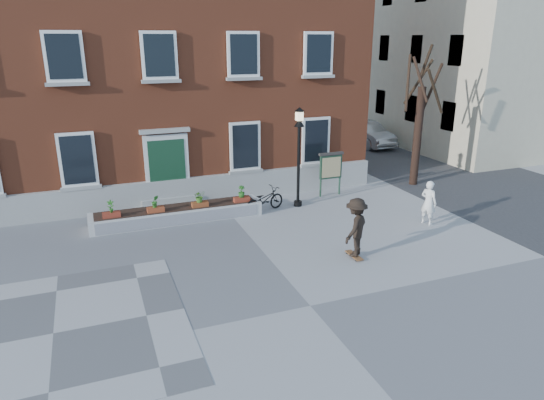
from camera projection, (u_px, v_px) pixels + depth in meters
name	position (u px, v px, depth m)	size (l,w,h in m)	color
ground	(310.00, 306.00, 12.20)	(100.00, 100.00, 0.00)	gray
checker_patch	(53.00, 334.00, 11.04)	(6.00, 6.00, 0.01)	#545356
bicycle	(264.00, 200.00, 18.67)	(0.63, 1.80, 0.94)	black
parked_car	(366.00, 134.00, 30.14)	(1.56, 4.48, 1.47)	#ADAFB2
bystander	(428.00, 203.00, 17.32)	(0.59, 0.39, 1.62)	white
brick_building	(141.00, 40.00, 21.88)	(18.40, 10.85, 12.60)	#974429
planter_assembly	(178.00, 213.00, 17.78)	(6.20, 1.12, 1.15)	silver
bare_tree	(419.00, 124.00, 21.45)	(1.83, 1.83, 6.16)	black
side_street	(426.00, 28.00, 33.58)	(15.20, 36.00, 14.50)	#3B3B3E
lamp_post	(299.00, 144.00, 18.64)	(0.40, 0.40, 3.93)	black
notice_board	(331.00, 167.00, 20.34)	(1.10, 0.16, 1.87)	#1B3624
skateboarder	(356.00, 227.00, 14.59)	(1.35, 1.26, 1.90)	brown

